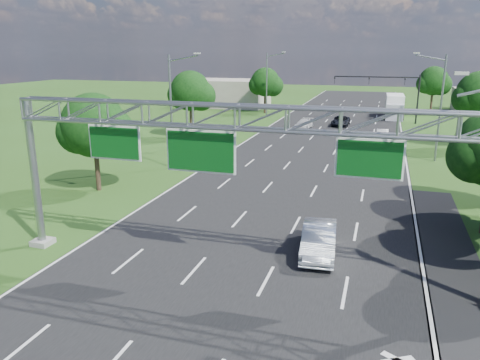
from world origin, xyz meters
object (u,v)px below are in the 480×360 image
at_px(silver_sedan, 319,239).
at_px(box_truck, 394,107).
at_px(sign_gantry, 239,131).
at_px(traffic_signal, 393,87).

bearing_deg(silver_sedan, box_truck, 80.53).
distance_m(sign_gantry, traffic_signal, 53.51).
distance_m(sign_gantry, silver_sedan, 7.68).
relative_size(sign_gantry, traffic_signal, 1.92).
bearing_deg(box_truck, sign_gantry, -98.43).
bearing_deg(sign_gantry, silver_sedan, 44.04).
relative_size(sign_gantry, box_truck, 2.54).
height_order(sign_gantry, box_truck, sign_gantry).
distance_m(sign_gantry, box_truck, 60.06).
relative_size(traffic_signal, silver_sedan, 2.49).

